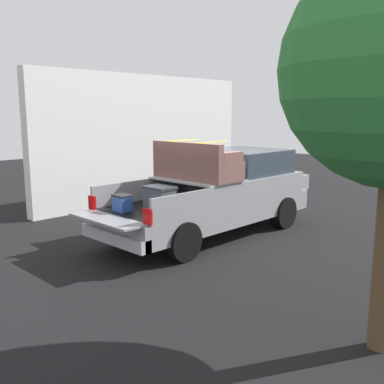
% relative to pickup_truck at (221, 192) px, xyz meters
% --- Properties ---
extents(ground_plane, '(40.00, 40.00, 0.00)m').
position_rel_pickup_truck_xyz_m(ground_plane, '(-0.38, 0.00, -0.98)').
color(ground_plane, black).
extents(pickup_truck, '(6.05, 2.06, 2.23)m').
position_rel_pickup_truck_xyz_m(pickup_truck, '(0.00, 0.00, 0.00)').
color(pickup_truck, gray).
rests_on(pickup_truck, ground_plane).
extents(building_facade, '(8.19, 0.36, 4.02)m').
position_rel_pickup_truck_xyz_m(building_facade, '(1.38, 4.37, 1.04)').
color(building_facade, white).
rests_on(building_facade, ground_plane).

